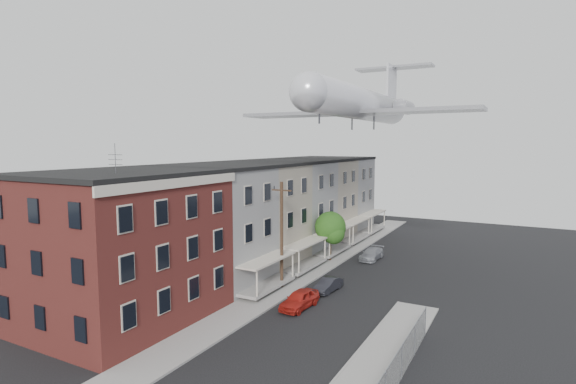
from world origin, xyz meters
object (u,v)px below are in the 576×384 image
at_px(street_tree, 331,229).
at_px(car_near, 299,299).
at_px(car_far, 372,254).
at_px(car_mid, 328,285).
at_px(utility_pole, 282,233).
at_px(airplane, 362,104).

distance_m(street_tree, car_near, 14.03).
bearing_deg(car_near, car_far, 92.92).
height_order(car_near, car_mid, car_near).
xyz_separation_m(car_near, car_far, (0.38, 16.13, -0.07)).
relative_size(street_tree, car_near, 1.32).
distance_m(utility_pole, street_tree, 10.00).
height_order(utility_pole, car_near, utility_pole).
height_order(street_tree, airplane, airplane).
relative_size(car_near, car_mid, 1.18).
height_order(utility_pole, airplane, airplane).
bearing_deg(utility_pole, car_mid, 15.02).
distance_m(car_mid, car_far, 11.63).
bearing_deg(street_tree, car_far, 38.17).
bearing_deg(airplane, street_tree, -150.27).
xyz_separation_m(utility_pole, car_mid, (3.80, 1.02, -4.12)).
xyz_separation_m(car_mid, airplane, (-0.91, 10.37, 15.54)).
relative_size(car_near, car_far, 0.96).
relative_size(car_mid, airplane, 0.13).
bearing_deg(car_mid, car_far, 95.11).
xyz_separation_m(car_far, airplane, (-0.91, -1.27, 15.49)).
bearing_deg(utility_pole, car_far, 73.28).
bearing_deg(car_mid, street_tree, 116.42).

